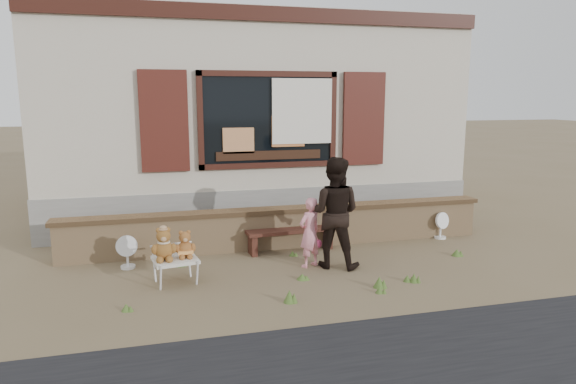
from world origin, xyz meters
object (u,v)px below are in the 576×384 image
object	(u,v)px
teddy_bear_right	(185,243)
folding_chair	(175,261)
adult	(334,213)
teddy_bear_left	(164,243)
bench	(291,235)
child	(310,232)

from	to	relation	value
teddy_bear_right	folding_chair	bearing A→B (deg)	-180.00
adult	teddy_bear_right	bearing A→B (deg)	32.21
teddy_bear_right	adult	distance (m)	2.15
folding_chair	teddy_bear_right	xyz separation A→B (m)	(0.14, 0.02, 0.22)
teddy_bear_left	adult	size ratio (longest dim) A/B	0.27
bench	child	world-z (taller)	child
folding_chair	adult	size ratio (longest dim) A/B	0.39
bench	teddy_bear_left	distance (m)	2.27
child	teddy_bear_right	bearing A→B (deg)	-20.93
teddy_bear_right	adult	xyz separation A→B (m)	(2.13, 0.10, 0.28)
child	adult	bearing A→B (deg)	140.59
child	adult	world-z (taller)	adult
bench	teddy_bear_right	world-z (taller)	teddy_bear_right
teddy_bear_left	child	bearing A→B (deg)	-3.44
child	adult	size ratio (longest dim) A/B	0.64
folding_chair	teddy_bear_right	distance (m)	0.26
teddy_bear_left	adult	world-z (taller)	adult
teddy_bear_right	teddy_bear_left	bearing A→B (deg)	-180.00
folding_chair	adult	world-z (taller)	adult
teddy_bear_left	teddy_bear_right	bearing A→B (deg)	0.00
bench	folding_chair	xyz separation A→B (m)	(-1.86, -1.01, 0.04)
bench	teddy_bear_left	size ratio (longest dim) A/B	3.31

